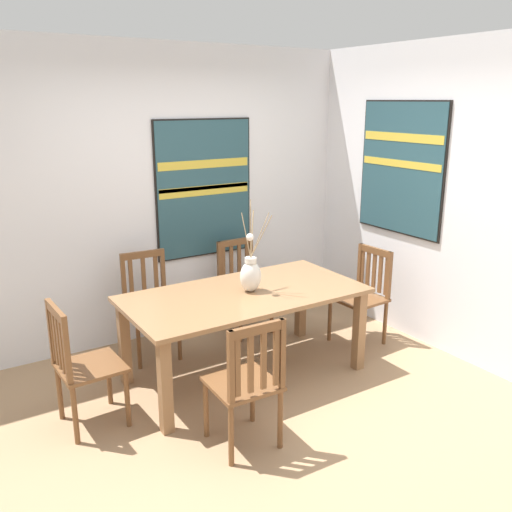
{
  "coord_description": "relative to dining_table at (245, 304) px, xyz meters",
  "views": [
    {
      "loc": [
        -2.07,
        -2.89,
        2.2
      ],
      "look_at": [
        0.16,
        0.64,
        1.01
      ],
      "focal_mm": 38.41,
      "sensor_mm": 36.0,
      "label": 1
    }
  ],
  "objects": [
    {
      "name": "centerpiece_vase",
      "position": [
        0.06,
        -0.0,
        0.24
      ],
      "size": [
        0.22,
        0.32,
        0.71
      ],
      "color": "silver",
      "rests_on": "dining_table"
    },
    {
      "name": "chair_3",
      "position": [
        -0.5,
        0.8,
        -0.16
      ],
      "size": [
        0.45,
        0.45,
        0.92
      ],
      "color": "brown",
      "rests_on": "ground_plane"
    },
    {
      "name": "wall_back",
      "position": [
        -0.04,
        1.23,
        0.72
      ],
      "size": [
        6.4,
        0.12,
        2.7
      ],
      "primitive_type": "cube",
      "color": "silver",
      "rests_on": "ground_plane"
    },
    {
      "name": "chair_0",
      "position": [
        -1.32,
        -0.03,
        -0.15
      ],
      "size": [
        0.44,
        0.44,
        0.91
      ],
      "color": "brown",
      "rests_on": "ground_plane"
    },
    {
      "name": "painting_on_back_wall",
      "position": [
        0.25,
        1.16,
        0.75
      ],
      "size": [
        1.0,
        0.05,
        1.31
      ],
      "color": "black"
    },
    {
      "name": "chair_2",
      "position": [
        1.28,
        -0.01,
        -0.16
      ],
      "size": [
        0.44,
        0.44,
        0.89
      ],
      "color": "brown",
      "rests_on": "ground_plane"
    },
    {
      "name": "dining_table",
      "position": [
        0.0,
        0.0,
        0.0
      ],
      "size": [
        1.9,
        0.97,
        0.73
      ],
      "color": "#8E6642",
      "rests_on": "ground_plane"
    },
    {
      "name": "painting_on_side_wall",
      "position": [
        1.75,
        0.07,
        0.96
      ],
      "size": [
        0.05,
        1.01,
        1.22
      ],
      "color": "black"
    },
    {
      "name": "chair_1",
      "position": [
        -0.49,
        -0.84,
        -0.16
      ],
      "size": [
        0.43,
        0.43,
        0.91
      ],
      "color": "brown",
      "rests_on": "ground_plane"
    },
    {
      "name": "chair_4",
      "position": [
        0.47,
        0.83,
        -0.16
      ],
      "size": [
        0.43,
        0.43,
        0.89
      ],
      "color": "brown",
      "rests_on": "ground_plane"
    },
    {
      "name": "wall_side",
      "position": [
        1.82,
        -0.63,
        0.72
      ],
      "size": [
        0.12,
        6.4,
        2.7
      ],
      "primitive_type": "cube",
      "color": "silver",
      "rests_on": "ground_plane"
    },
    {
      "name": "ground_plane",
      "position": [
        -0.04,
        -0.63,
        -0.65
      ],
      "size": [
        6.4,
        6.4,
        0.03
      ],
      "primitive_type": "cube",
      "color": "#A37F5B"
    }
  ]
}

